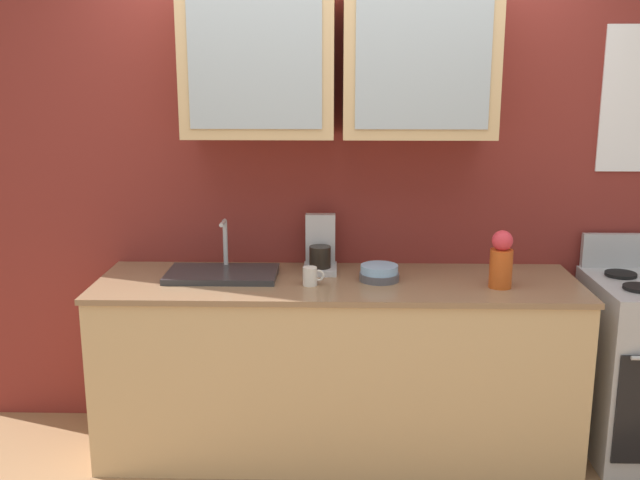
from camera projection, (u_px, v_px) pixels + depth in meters
The scene contains 8 objects.
ground_plane at pixel (337, 446), 3.81m from camera, with size 10.00×10.00×0.00m, color #936B47.
back_wall_unit at pixel (340, 153), 3.78m from camera, with size 4.06×0.48×2.66m.
counter at pixel (338, 366), 3.70m from camera, with size 2.38×0.68×0.90m.
sink_faucet at pixel (223, 273), 3.66m from camera, with size 0.55×0.33×0.27m.
bowl_stack at pixel (380, 273), 3.60m from camera, with size 0.20×0.20×0.08m.
vase at pixel (502, 260), 3.46m from camera, with size 0.11×0.11×0.28m.
cup_near_sink at pixel (312, 276), 3.52m from camera, with size 0.10×0.07×0.09m.
coffee_maker at pixel (321, 250), 3.76m from camera, with size 0.17×0.20×0.29m.
Camera 1 is at (-0.00, -3.46, 1.92)m, focal length 41.00 mm.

